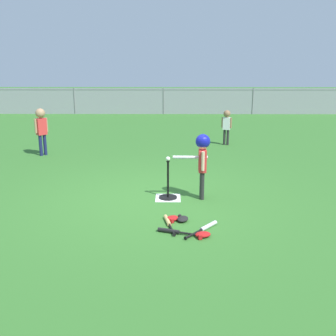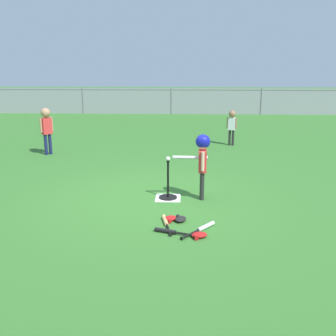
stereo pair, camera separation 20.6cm
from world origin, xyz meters
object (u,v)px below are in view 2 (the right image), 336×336
at_px(fielder_near_left, 46,125).
at_px(glove_tossed_aside, 199,235).
at_px(batting_tee, 168,192).
at_px(spare_bat_silver, 203,228).
at_px(spare_bat_wood, 166,222).
at_px(glove_near_bats, 180,219).
at_px(batter_child, 202,153).
at_px(spare_bat_black, 170,231).
at_px(glove_by_plate, 170,219).
at_px(baseball_on_tee, 168,159).
at_px(fielder_deep_right, 232,123).

relative_size(fielder_near_left, glove_tossed_aside, 4.70).
distance_m(batting_tee, fielder_near_left, 4.62).
bearing_deg(spare_bat_silver, spare_bat_wood, 160.78).
height_order(batting_tee, glove_tossed_aside, batting_tee).
xyz_separation_m(batting_tee, glove_near_bats, (0.23, -1.04, -0.07)).
bearing_deg(spare_bat_wood, glove_tossed_aside, -42.56).
relative_size(batter_child, spare_bat_black, 1.86).
relative_size(fielder_near_left, glove_by_plate, 4.43).
height_order(batter_child, spare_bat_wood, batter_child).
bearing_deg(spare_bat_silver, glove_near_bats, 135.96).
height_order(spare_bat_wood, glove_by_plate, glove_by_plate).
bearing_deg(glove_tossed_aside, batting_tee, 107.07).
xyz_separation_m(glove_by_plate, glove_near_bats, (0.16, -0.01, 0.00)).
bearing_deg(glove_near_bats, fielder_near_left, 128.75).
height_order(baseball_on_tee, glove_near_bats, baseball_on_tee).
bearing_deg(spare_bat_wood, fielder_deep_right, 74.31).
xyz_separation_m(baseball_on_tee, glove_by_plate, (0.07, -1.03, -0.68)).
xyz_separation_m(spare_bat_wood, glove_by_plate, (0.05, 0.13, 0.01)).
bearing_deg(spare_bat_silver, batting_tee, 112.17).
xyz_separation_m(spare_bat_wood, glove_near_bats, (0.22, 0.12, 0.01)).
xyz_separation_m(glove_by_plate, glove_tossed_aside, (0.42, -0.57, 0.00)).
bearing_deg(batting_tee, spare_bat_wood, -89.32).
bearing_deg(fielder_near_left, glove_near_bats, -51.25).
distance_m(fielder_near_left, glove_by_plate, 5.45).
bearing_deg(glove_tossed_aside, fielder_deep_right, 79.60).
xyz_separation_m(batter_child, glove_by_plate, (-0.52, -1.02, -0.78)).
distance_m(batter_child, spare_bat_silver, 1.56).
height_order(batter_child, glove_tossed_aside, batter_child).
distance_m(fielder_near_left, glove_tossed_aside, 6.15).
height_order(batting_tee, glove_by_plate, batting_tee).
distance_m(spare_bat_silver, glove_by_plate, 0.58).
bearing_deg(batting_tee, fielder_near_left, 134.67).
relative_size(fielder_near_left, glove_near_bats, 4.58).
height_order(fielder_deep_right, glove_by_plate, fielder_deep_right).
bearing_deg(batter_child, glove_by_plate, -116.90).
xyz_separation_m(batter_child, glove_near_bats, (-0.36, -1.03, -0.78)).
xyz_separation_m(batter_child, fielder_deep_right, (1.04, 4.59, -0.18)).
relative_size(spare_bat_silver, spare_bat_wood, 0.87).
bearing_deg(glove_tossed_aside, spare_bat_silver, 77.05).
distance_m(batting_tee, fielder_deep_right, 4.90).
bearing_deg(fielder_near_left, batting_tee, -45.33).
bearing_deg(fielder_deep_right, batter_child, -102.79).
height_order(baseball_on_tee, fielder_near_left, fielder_near_left).
distance_m(batter_child, glove_tossed_aside, 1.78).
distance_m(spare_bat_wood, glove_by_plate, 0.14).
relative_size(batter_child, spare_bat_silver, 1.94).
relative_size(batting_tee, glove_by_plate, 2.51).
bearing_deg(fielder_near_left, fielder_deep_right, 15.38).
bearing_deg(batter_child, spare_bat_silver, -91.49).
height_order(batter_child, fielder_deep_right, batter_child).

